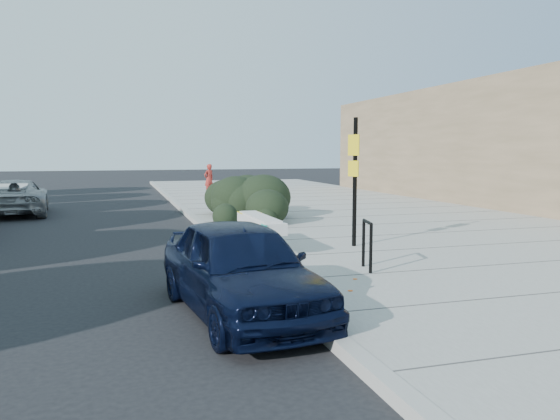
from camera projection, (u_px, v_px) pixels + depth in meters
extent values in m
plane|color=black|center=(244.00, 266.00, 11.08)|extent=(120.00, 120.00, 0.00)
cube|color=gray|center=(380.00, 222.00, 17.43)|extent=(11.20, 50.00, 0.15)
cube|color=#9E9E99|center=(205.00, 229.00, 15.83)|extent=(0.22, 50.00, 0.17)
cylinder|color=gray|center=(265.00, 246.00, 11.25)|extent=(0.05, 0.05, 0.46)
cylinder|color=gray|center=(280.00, 245.00, 11.35)|extent=(0.05, 0.05, 0.46)
cylinder|color=gray|center=(243.00, 233.00, 12.97)|extent=(0.05, 0.05, 0.46)
cylinder|color=gray|center=(256.00, 233.00, 13.07)|extent=(0.05, 0.05, 0.46)
cylinder|color=gray|center=(253.00, 230.00, 12.09)|extent=(0.08, 1.82, 0.04)
cylinder|color=gray|center=(267.00, 230.00, 12.19)|extent=(0.08, 1.82, 0.04)
cube|color=#B2B2B2|center=(260.00, 223.00, 12.12)|extent=(0.53, 2.40, 0.25)
cube|color=yellow|center=(249.00, 212.00, 13.00)|extent=(0.50, 0.49, 0.02)
cube|color=teal|center=(264.00, 230.00, 11.03)|extent=(0.06, 0.27, 0.23)
cylinder|color=black|center=(371.00, 249.00, 9.70)|extent=(0.06, 0.06, 0.88)
cylinder|color=black|center=(364.00, 243.00, 10.26)|extent=(0.06, 0.06, 0.88)
cylinder|color=black|center=(367.00, 222.00, 9.94)|extent=(0.18, 0.57, 0.06)
cube|color=black|center=(355.00, 182.00, 12.38)|extent=(0.09, 0.09, 2.93)
cube|color=yellow|center=(354.00, 145.00, 12.26)|extent=(0.14, 0.32, 0.47)
cube|color=yellow|center=(353.00, 169.00, 12.32)|extent=(0.14, 0.30, 0.36)
ellipsoid|color=black|center=(243.00, 194.00, 17.67)|extent=(3.61, 4.74, 1.59)
imported|color=black|center=(240.00, 268.00, 7.71)|extent=(2.06, 4.14, 1.35)
imported|color=gray|center=(16.00, 197.00, 19.99)|extent=(2.56, 4.83, 1.29)
imported|color=maroon|center=(209.00, 179.00, 27.29)|extent=(0.67, 0.60, 1.54)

